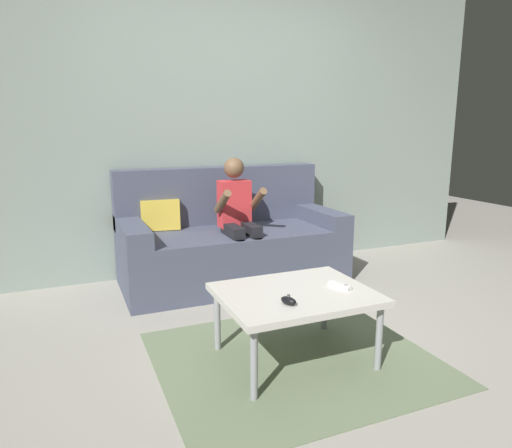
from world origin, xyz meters
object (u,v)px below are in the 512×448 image
person_seated_on_couch (239,215)px  coffee_table (295,298)px  couch (230,243)px  game_remote_white_near_edge (340,286)px  nunchuk_black (289,301)px

person_seated_on_couch → coffee_table: 1.23m
coffee_table → person_seated_on_couch: bearing=83.5°
couch → game_remote_white_near_edge: 1.45m
coffee_table → nunchuk_black: bearing=-127.8°
coffee_table → couch: bearing=84.6°
person_seated_on_couch → game_remote_white_near_edge: person_seated_on_couch is taller
couch → game_remote_white_near_edge: (0.12, -1.44, 0.09)m
game_remote_white_near_edge → nunchuk_black: (-0.37, -0.11, 0.01)m
couch → person_seated_on_couch: person_seated_on_couch is taller
person_seated_on_couch → game_remote_white_near_edge: bearing=-84.8°
person_seated_on_couch → nunchuk_black: size_ratio=10.11×
couch → coffee_table: (-0.13, -1.40, 0.04)m
coffee_table → nunchuk_black: size_ratio=8.00×
game_remote_white_near_edge → coffee_table: bearing=170.1°
couch → game_remote_white_near_edge: bearing=-85.3°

